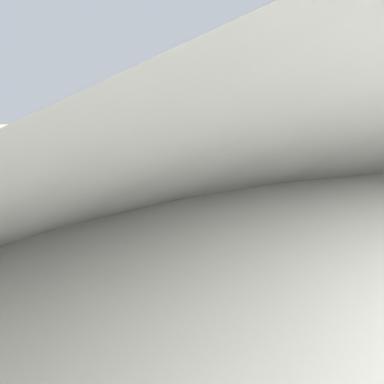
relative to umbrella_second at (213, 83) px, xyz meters
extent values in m
cylinder|color=silver|center=(0.00, 0.00, -1.44)|extent=(0.05, 0.05, 2.22)
cone|color=white|center=(0.00, 0.00, 0.00)|extent=(2.53, 2.53, 0.66)
sphere|color=silver|center=(0.00, 0.00, 0.36)|extent=(0.06, 0.06, 0.06)
cube|color=blue|center=(1.05, 1.29, -2.34)|extent=(1.13, 0.79, 0.04)
cube|color=blue|center=(0.37, 1.13, -2.19)|extent=(0.49, 0.65, 0.30)
cylinder|color=#59595E|center=(1.40, 1.61, -2.46)|extent=(0.04, 0.04, 0.19)
cylinder|color=#59595E|center=(1.50, 1.15, -2.46)|extent=(0.04, 0.04, 0.19)
cylinder|color=#59595E|center=(0.29, 1.36, -2.46)|extent=(0.04, 0.04, 0.19)
cylinder|color=#59595E|center=(0.39, 0.89, -2.46)|extent=(0.04, 0.04, 0.19)
cube|color=blue|center=(0.09, -0.92, -2.15)|extent=(0.48, 0.68, 0.31)
cylinder|color=#4C4C51|center=(-0.24, 4.08, -1.49)|extent=(0.05, 0.05, 2.12)
cone|color=#338CD8|center=(-0.24, 4.08, -0.19)|extent=(1.86, 1.86, 0.49)
sphere|color=#4C4C51|center=(-0.24, 4.08, 0.09)|extent=(0.06, 0.06, 0.06)
cube|color=blue|center=(0.40, 5.05, -2.26)|extent=(1.13, 0.76, 0.04)
cube|color=blue|center=(-0.30, 5.00, -2.07)|extent=(0.40, 0.71, 0.36)
cylinder|color=#59595E|center=(0.82, 5.37, -2.41)|extent=(0.04, 0.04, 0.27)
cylinder|color=#59595E|center=(0.86, 4.78, -2.41)|extent=(0.04, 0.04, 0.27)
cylinder|color=#59595E|center=(-0.38, 5.29, -2.41)|extent=(0.04, 0.04, 0.27)
cylinder|color=#59595E|center=(-0.34, 4.70, -2.41)|extent=(0.04, 0.04, 0.27)
cylinder|color=olive|center=(-0.07, 8.54, -1.60)|extent=(0.05, 0.05, 1.91)
cone|color=white|center=(-0.07, 8.54, -0.33)|extent=(2.30, 2.30, 0.61)
sphere|color=olive|center=(-0.07, 8.54, 0.00)|extent=(0.06, 0.06, 0.06)
cube|color=blue|center=(0.79, 9.53, -2.35)|extent=(0.96, 0.63, 0.04)
cube|color=blue|center=(0.20, 9.50, -2.17)|extent=(0.30, 0.60, 0.34)
cylinder|color=#59595E|center=(1.14, 9.79, -2.46)|extent=(0.04, 0.04, 0.18)
cylinder|color=#59595E|center=(1.17, 9.30, -2.46)|extent=(0.04, 0.04, 0.18)
cylinder|color=#59595E|center=(0.13, 9.74, -2.46)|extent=(0.04, 0.04, 0.18)
cylinder|color=#59595E|center=(0.15, 9.25, -2.46)|extent=(0.04, 0.04, 0.18)
cylinder|color=olive|center=(-0.06, 12.78, -1.44)|extent=(0.05, 0.05, 2.23)
cone|color=white|center=(-0.06, 12.78, -0.08)|extent=(2.54, 2.54, 0.49)
sphere|color=olive|center=(-0.06, 12.78, 0.20)|extent=(0.06, 0.06, 0.06)
cube|color=yellow|center=(0.78, 14.08, -2.33)|extent=(1.17, 0.85, 0.04)
cube|color=yellow|center=(0.06, 13.97, -2.18)|extent=(0.50, 0.75, 0.30)
cylinder|color=#59595E|center=(1.17, 14.44, -2.45)|extent=(0.04, 0.04, 0.20)
cylinder|color=#59595E|center=(1.26, 13.85, -2.45)|extent=(0.04, 0.04, 0.20)
cylinder|color=#59595E|center=(-0.02, 14.26, -2.45)|extent=(0.04, 0.04, 0.20)
cylinder|color=#59595E|center=(0.07, 13.67, -2.45)|extent=(0.04, 0.04, 0.20)
cube|color=blue|center=(0.61, 11.89, -2.31)|extent=(1.26, 0.90, 0.04)
cube|color=blue|center=(-0.11, 11.72, -2.12)|extent=(0.52, 0.72, 0.37)
cylinder|color=#59595E|center=(1.00, 12.27, -2.44)|extent=(0.04, 0.04, 0.22)
cylinder|color=#59595E|center=(1.13, 11.73, -2.44)|extent=(0.04, 0.04, 0.22)
cylinder|color=#59595E|center=(-0.24, 11.97, -2.44)|extent=(0.04, 0.04, 0.22)
cylinder|color=#59595E|center=(-0.11, 11.43, -2.44)|extent=(0.04, 0.04, 0.22)
cylinder|color=silver|center=(6.12, 17.02, -2.15)|extent=(0.11, 0.11, 0.80)
cylinder|color=silver|center=(5.97, 16.93, -2.15)|extent=(0.11, 0.11, 0.80)
cube|color=#D8334C|center=(6.05, 16.98, -1.46)|extent=(0.42, 0.38, 0.60)
sphere|color=#9E704C|center=(6.05, 16.98, -1.05)|extent=(0.22, 0.22, 0.22)
cylinder|color=#D8334C|center=(3.26, 17.32, -2.14)|extent=(0.11, 0.11, 0.83)
cylinder|color=#D8334C|center=(3.33, 17.47, -2.14)|extent=(0.11, 0.11, 0.83)
cube|color=#3F9972|center=(3.29, 17.40, -1.41)|extent=(0.35, 0.42, 0.62)
sphere|color=beige|center=(3.29, 17.40, -0.98)|extent=(0.23, 0.23, 0.23)
camera|label=1|loc=(-0.73, -3.91, -0.08)|focal=42.94mm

